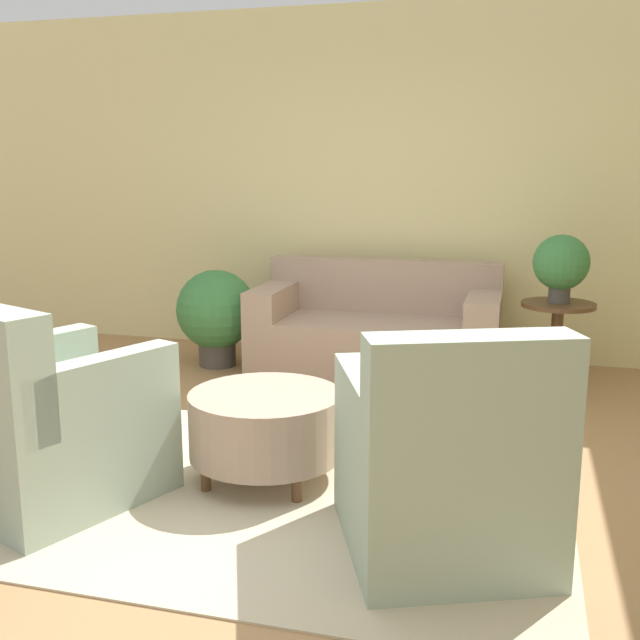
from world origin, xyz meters
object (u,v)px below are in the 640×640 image
(couch, at_px, (377,331))
(armchair_left, at_px, (46,427))
(side_table, at_px, (557,331))
(potted_plant_floor, at_px, (216,312))
(armchair_right, at_px, (446,468))
(ottoman_table, at_px, (266,424))
(potted_plant_on_side_table, at_px, (561,264))

(couch, distance_m, armchair_left, 2.88)
(side_table, height_order, potted_plant_floor, potted_plant_floor)
(armchair_right, height_order, ottoman_table, armchair_right)
(couch, distance_m, potted_plant_on_side_table, 1.44)
(couch, distance_m, side_table, 1.32)
(potted_plant_on_side_table, bearing_deg, potted_plant_floor, -179.64)
(side_table, bearing_deg, armchair_right, -101.51)
(side_table, distance_m, potted_plant_floor, 2.54)
(ottoman_table, bearing_deg, couch, 86.26)
(armchair_right, bearing_deg, potted_plant_on_side_table, 78.49)
(armchair_right, height_order, side_table, armchair_right)
(couch, xyz_separation_m, ottoman_table, (-0.14, -2.17, -0.02))
(couch, distance_m, ottoman_table, 2.18)
(armchair_right, bearing_deg, potted_plant_floor, 129.23)
(armchair_left, xyz_separation_m, side_table, (2.34, 2.51, 0.05))
(ottoman_table, height_order, side_table, side_table)
(potted_plant_on_side_table, relative_size, potted_plant_floor, 0.62)
(potted_plant_on_side_table, bearing_deg, ottoman_table, -126.09)
(armchair_left, bearing_deg, potted_plant_floor, 94.78)
(armchair_left, xyz_separation_m, potted_plant_on_side_table, (2.34, 2.51, 0.52))
(armchair_right, height_order, potted_plant_floor, armchair_right)
(armchair_left, bearing_deg, potted_plant_on_side_table, 47.02)
(couch, xyz_separation_m, potted_plant_floor, (-1.24, -0.20, 0.12))
(armchair_left, bearing_deg, armchair_right, 0.00)
(armchair_right, xyz_separation_m, potted_plant_on_side_table, (0.51, 2.51, 0.52))
(couch, bearing_deg, armchair_right, -73.53)
(armchair_right, height_order, potted_plant_on_side_table, potted_plant_on_side_table)
(side_table, relative_size, potted_plant_floor, 0.82)
(armchair_left, xyz_separation_m, armchair_right, (1.83, 0.00, 0.00))
(potted_plant_floor, bearing_deg, potted_plant_on_side_table, 0.36)
(armchair_left, relative_size, ottoman_table, 1.41)
(armchair_left, bearing_deg, couch, 69.07)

